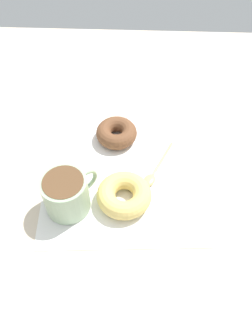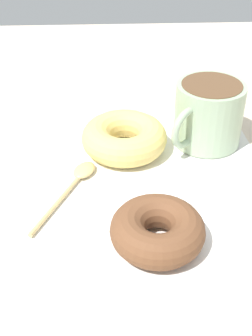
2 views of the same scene
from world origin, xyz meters
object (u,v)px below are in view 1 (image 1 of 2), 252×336
(donut_near_cup, at_px, (117,133))
(spoon, at_px, (153,173))
(coffee_cup, at_px, (67,193))
(donut_far, at_px, (124,195))

(donut_near_cup, xyz_separation_m, spoon, (0.11, 0.09, -0.01))
(coffee_cup, height_order, donut_far, coffee_cup)
(coffee_cup, xyz_separation_m, spoon, (-0.09, 0.17, -0.04))
(spoon, bearing_deg, donut_far, -41.48)
(coffee_cup, bearing_deg, spoon, 116.55)
(donut_near_cup, relative_size, donut_far, 0.87)
(donut_near_cup, height_order, spoon, donut_near_cup)
(donut_near_cup, relative_size, spoon, 0.72)
(spoon, bearing_deg, donut_near_cup, -140.63)
(donut_far, bearing_deg, donut_near_cup, -171.50)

